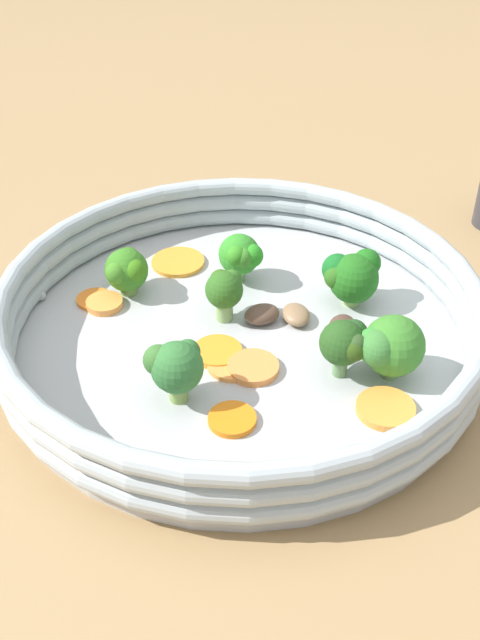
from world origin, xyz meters
The scene contains 23 objects.
ground_plane centered at (0.00, 0.00, 0.00)m, with size 4.00×4.00×0.00m, color #9E7C50.
skillet centered at (0.00, 0.00, 0.01)m, with size 0.36×0.36×0.01m, color #B2B5B7.
skillet_rim_wall centered at (0.00, 0.00, 0.04)m, with size 0.38×0.38×0.05m.
skillet_rivet_left centered at (0.15, -0.08, 0.02)m, with size 0.01×0.01×0.01m, color #B0B1BB.
skillet_rivet_right centered at (0.17, 0.01, 0.02)m, with size 0.01×0.01×0.01m, color #B2B8B9.
carrot_slice_0 centered at (-0.08, 0.11, 0.01)m, with size 0.04×0.04×0.01m, color orange.
carrot_slice_1 centered at (0.11, -0.07, 0.01)m, with size 0.03×0.03×0.00m, color orange.
carrot_slice_2 centered at (0.10, -0.06, 0.01)m, with size 0.03×0.03×0.01m, color #F9943F.
carrot_slice_3 centered at (0.02, 0.02, 0.01)m, with size 0.04×0.04×0.00m, color orange.
carrot_slice_4 centered at (0.01, 0.04, 0.01)m, with size 0.04×0.04×0.00m, color #F99241.
carrot_slice_5 centered at (0.03, -0.11, 0.01)m, with size 0.05×0.05×0.00m, color orange.
carrot_slice_6 centered at (0.00, 0.04, 0.01)m, with size 0.04×0.04×0.01m, color #F98C41.
carrot_slice_7 centered at (0.03, 0.09, 0.01)m, with size 0.03×0.03×0.00m, color orange.
broccoli_floret_0 centered at (0.08, -0.08, 0.04)m, with size 0.04×0.04×0.04m.
broccoli_floret_1 centered at (-0.06, 0.06, 0.04)m, with size 0.04×0.04×0.05m.
broccoli_floret_2 centered at (-0.10, -0.02, 0.04)m, with size 0.05×0.04×0.05m.
broccoli_floret_3 centered at (-0.02, -0.07, 0.04)m, with size 0.04×0.04×0.04m.
broccoli_floret_4 centered at (-0.09, 0.07, 0.04)m, with size 0.05×0.05×0.05m.
broccoli_floret_5 centered at (0.06, 0.06, 0.04)m, with size 0.04×0.04×0.05m.
broccoli_floret_6 centered at (0.01, -0.03, 0.04)m, with size 0.03×0.03×0.04m.
mushroom_piece_0 centered at (-0.05, -0.01, 0.02)m, with size 0.03×0.02×0.01m, color #8D6B4B.
mushroom_piece_1 centered at (-0.02, -0.01, 0.02)m, with size 0.03×0.02×0.01m, color brown.
mushroom_piece_2 centered at (-0.08, 0.01, 0.02)m, with size 0.03×0.02×0.01m, color brown.
Camera 1 is at (0.10, 0.45, 0.37)m, focal length 42.00 mm.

